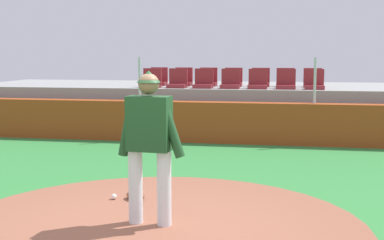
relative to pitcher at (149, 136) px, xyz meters
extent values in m
cylinder|color=#90553E|center=(0.06, -0.07, -1.10)|extent=(4.80, 4.80, 0.20)
cylinder|color=silver|center=(-0.17, 0.01, -0.58)|extent=(0.16, 0.16, 0.84)
cylinder|color=silver|center=(0.17, -0.01, -0.58)|extent=(0.16, 0.16, 0.84)
cube|color=#1E4723|center=(0.00, 0.00, 0.14)|extent=(0.50, 0.29, 0.61)
cylinder|color=#1E4723|center=(-0.25, 0.02, 0.11)|extent=(0.25, 0.13, 0.69)
cylinder|color=#1E4723|center=(0.25, -0.02, 0.11)|extent=(0.33, 0.13, 0.68)
sphere|color=#8C6647|center=(0.00, 0.00, 0.58)|extent=(0.23, 0.23, 0.23)
cone|color=#1E4723|center=(0.00, 0.00, 0.66)|extent=(0.29, 0.29, 0.13)
sphere|color=white|center=(-0.73, 0.90, -0.97)|extent=(0.07, 0.07, 0.07)
ellipsoid|color=brown|center=(-0.45, 0.94, -0.95)|extent=(0.36, 0.34, 0.11)
cube|color=#9C3F19|center=(0.06, 6.80, -0.72)|extent=(15.91, 0.40, 0.97)
cylinder|color=silver|center=(-2.02, 6.80, 0.30)|extent=(0.06, 0.06, 1.06)
cylinder|color=silver|center=(2.12, 6.80, 0.30)|extent=(0.06, 0.06, 1.06)
cube|color=#949593|center=(0.06, 9.37, -0.59)|extent=(14.78, 3.95, 1.23)
cube|color=maroon|center=(-2.01, 7.83, 0.08)|extent=(0.48, 0.44, 0.10)
cube|color=maroon|center=(-2.01, 8.01, 0.33)|extent=(0.48, 0.08, 0.40)
cube|color=maroon|center=(-1.32, 7.84, 0.08)|extent=(0.48, 0.44, 0.10)
cube|color=maroon|center=(-1.32, 8.02, 0.33)|extent=(0.48, 0.08, 0.40)
cube|color=maroon|center=(-0.63, 7.83, 0.08)|extent=(0.48, 0.44, 0.10)
cube|color=maroon|center=(-0.63, 8.01, 0.33)|extent=(0.48, 0.08, 0.40)
cube|color=maroon|center=(0.06, 7.84, 0.08)|extent=(0.48, 0.44, 0.10)
cube|color=maroon|center=(0.06, 8.02, 0.33)|extent=(0.48, 0.08, 0.40)
cube|color=maroon|center=(0.76, 7.82, 0.08)|extent=(0.48, 0.44, 0.10)
cube|color=maroon|center=(0.76, 8.00, 0.33)|extent=(0.48, 0.08, 0.40)
cube|color=maroon|center=(1.47, 7.87, 0.08)|extent=(0.48, 0.44, 0.10)
cube|color=maroon|center=(1.47, 8.05, 0.33)|extent=(0.48, 0.08, 0.40)
cube|color=maroon|center=(2.16, 7.87, 0.08)|extent=(0.48, 0.44, 0.10)
cube|color=maroon|center=(2.16, 8.05, 0.33)|extent=(0.48, 0.08, 0.40)
cube|color=maroon|center=(-2.05, 8.77, 0.08)|extent=(0.48, 0.44, 0.10)
cube|color=maroon|center=(-2.05, 8.95, 0.33)|extent=(0.48, 0.08, 0.40)
cube|color=maroon|center=(-1.34, 8.74, 0.08)|extent=(0.48, 0.44, 0.10)
cube|color=maroon|center=(-1.34, 8.92, 0.33)|extent=(0.48, 0.08, 0.40)
cube|color=maroon|center=(-0.65, 8.76, 0.08)|extent=(0.48, 0.44, 0.10)
cube|color=maroon|center=(-0.65, 8.94, 0.33)|extent=(0.48, 0.08, 0.40)
cube|color=maroon|center=(0.05, 8.75, 0.08)|extent=(0.48, 0.44, 0.10)
cube|color=maroon|center=(0.05, 8.93, 0.33)|extent=(0.48, 0.08, 0.40)
cube|color=maroon|center=(0.79, 8.76, 0.08)|extent=(0.48, 0.44, 0.10)
cube|color=maroon|center=(0.79, 8.94, 0.33)|extent=(0.48, 0.08, 0.40)
cube|color=maroon|center=(1.45, 8.74, 0.08)|extent=(0.48, 0.44, 0.10)
cube|color=maroon|center=(1.45, 8.92, 0.33)|extent=(0.48, 0.08, 0.40)
cube|color=maroon|center=(2.17, 8.76, 0.08)|extent=(0.48, 0.44, 0.10)
cube|color=maroon|center=(2.17, 8.94, 0.33)|extent=(0.48, 0.08, 0.40)
camera|label=1|loc=(1.50, -5.66, 0.92)|focal=49.75mm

